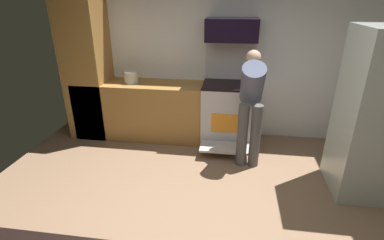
{
  "coord_description": "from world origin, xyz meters",
  "views": [
    {
      "loc": [
        0.37,
        -2.25,
        2.15
      ],
      "look_at": [
        -0.0,
        0.3,
        1.05
      ],
      "focal_mm": 27.27,
      "sensor_mm": 36.0,
      "label": 1
    }
  ],
  "objects_px": {
    "microwave": "(232,30)",
    "stock_pot": "(131,77)",
    "person_cook": "(251,101)",
    "oven_range": "(227,111)"
  },
  "relations": [
    {
      "from": "microwave",
      "to": "person_cook",
      "type": "distance_m",
      "value": 1.09
    },
    {
      "from": "oven_range",
      "to": "stock_pot",
      "type": "bearing_deg",
      "value": 179.54
    },
    {
      "from": "oven_range",
      "to": "stock_pot",
      "type": "xyz_separation_m",
      "value": [
        -1.51,
        0.01,
        0.48
      ]
    },
    {
      "from": "stock_pot",
      "to": "person_cook",
      "type": "bearing_deg",
      "value": -17.38
    },
    {
      "from": "microwave",
      "to": "stock_pot",
      "type": "xyz_separation_m",
      "value": [
        -1.51,
        -0.08,
        -0.72
      ]
    },
    {
      "from": "microwave",
      "to": "stock_pot",
      "type": "height_order",
      "value": "microwave"
    },
    {
      "from": "oven_range",
      "to": "stock_pot",
      "type": "distance_m",
      "value": 1.58
    },
    {
      "from": "microwave",
      "to": "stock_pot",
      "type": "bearing_deg",
      "value": -176.97
    },
    {
      "from": "person_cook",
      "to": "stock_pot",
      "type": "xyz_separation_m",
      "value": [
        -1.82,
        0.57,
        0.1
      ]
    },
    {
      "from": "oven_range",
      "to": "person_cook",
      "type": "xyz_separation_m",
      "value": [
        0.31,
        -0.56,
        0.37
      ]
    }
  ]
}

